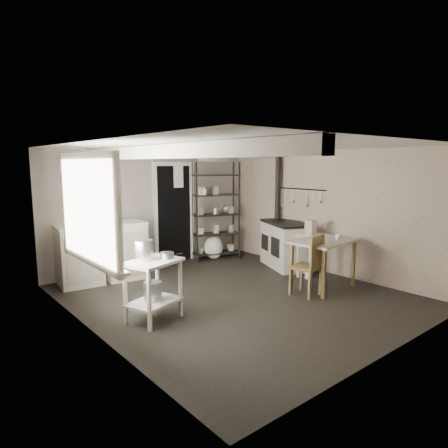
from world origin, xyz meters
TOP-DOWN VIEW (x-y plane):
  - floor at (0.00, 0.00)m, footprint 5.00×5.00m
  - ceiling at (0.00, 0.00)m, footprint 5.00×5.00m
  - wall_back at (0.00, 2.50)m, footprint 4.50×0.02m
  - wall_front at (0.00, -2.50)m, footprint 4.50×0.02m
  - wall_left at (-2.25, 0.00)m, footprint 0.02×5.00m
  - wall_right at (2.25, 0.00)m, footprint 0.02×5.00m
  - window at (-2.22, 0.20)m, footprint 0.12×1.76m
  - doorway at (0.45, 2.47)m, footprint 0.96×0.10m
  - ceiling_beam at (-1.20, 0.00)m, footprint 0.18×5.00m
  - wallpaper_panel at (2.24, 0.00)m, footprint 0.01×5.00m
  - utensil_rail at (2.19, 0.60)m, footprint 0.06×1.20m
  - prep_table at (-1.49, -0.06)m, footprint 0.83×0.70m
  - stockpot at (-1.56, 0.03)m, footprint 0.28×0.28m
  - saucepan at (-1.31, -0.11)m, footprint 0.21×0.21m
  - bucket at (-1.48, -0.03)m, footprint 0.29×0.29m
  - base_cabinets at (-1.28, 2.11)m, footprint 1.62×0.83m
  - mixing_bowl at (-1.15, 2.07)m, footprint 0.31×0.31m
  - counter_cup at (-1.60, 2.01)m, footprint 0.18×0.18m
  - shelf_rack at (1.29, 2.14)m, footprint 1.06×0.68m
  - shelf_jar at (1.01, 2.19)m, footprint 0.10×0.10m
  - storage_box_a at (1.07, 2.10)m, footprint 0.38×0.35m
  - storage_box_b at (1.47, 2.18)m, footprint 0.32×0.31m
  - stove at (1.92, 0.70)m, footprint 1.03×1.31m
  - stovepipe at (2.11, 1.12)m, footprint 0.13×0.13m
  - side_ledge at (1.75, -0.03)m, footprint 0.56×0.42m
  - oats_box at (1.72, -0.06)m, footprint 0.14×0.21m
  - work_table at (1.36, -0.61)m, footprint 1.13×0.84m
  - table_cup at (1.54, -0.75)m, footprint 0.10×0.10m
  - chair at (0.86, -0.66)m, footprint 0.46×0.48m
  - flour_sack at (1.23, 2.14)m, footprint 0.50×0.46m
  - floor_crock at (1.62, -0.12)m, footprint 0.15×0.15m

SIDE VIEW (x-z plane):
  - floor at x=0.00m, z-range 0.00..0.00m
  - floor_crock at x=1.62m, z-range 0.00..0.15m
  - flour_sack at x=1.23m, z-range -0.01..0.49m
  - work_table at x=1.36m, z-range -0.03..0.79m
  - bucket at x=-1.48m, z-range 0.25..0.52m
  - prep_table at x=-1.49m, z-range -0.01..0.81m
  - side_ledge at x=1.75m, z-range 0.05..0.81m
  - stove at x=1.92m, z-range -0.01..0.89m
  - base_cabinets at x=-1.28m, z-range -0.05..0.97m
  - chair at x=0.86m, z-range 0.00..0.97m
  - table_cup at x=1.54m, z-range 0.76..0.85m
  - saucepan at x=-1.31m, z-range 0.80..0.90m
  - stockpot at x=-1.56m, z-range 0.81..1.07m
  - shelf_rack at x=1.29m, z-range -0.09..1.99m
  - mixing_bowl at x=-1.15m, z-range 0.92..0.99m
  - counter_cup at x=-1.60m, z-range 0.92..1.03m
  - doorway at x=0.45m, z-range -0.04..2.04m
  - oats_box at x=1.72m, z-range 0.87..1.15m
  - wall_back at x=0.00m, z-range 0.00..2.30m
  - wall_front at x=0.00m, z-range 0.00..2.30m
  - wall_left at x=-2.25m, z-range 0.00..2.30m
  - wall_right at x=2.25m, z-range 0.00..2.30m
  - wallpaper_panel at x=2.24m, z-range 0.00..2.30m
  - shelf_jar at x=1.01m, z-range 1.27..1.45m
  - window at x=-2.22m, z-range 0.86..2.14m
  - utensil_rail at x=2.19m, z-range 1.33..1.77m
  - stovepipe at x=2.11m, z-range 0.95..2.23m
  - storage_box_b at x=1.47m, z-range 1.91..2.07m
  - storage_box_a at x=1.07m, z-range 1.90..2.12m
  - ceiling_beam at x=-1.20m, z-range 2.11..2.29m
  - ceiling at x=0.00m, z-range 2.30..2.30m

